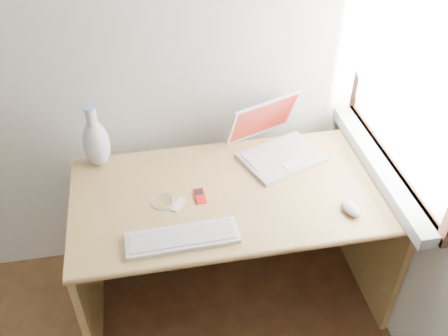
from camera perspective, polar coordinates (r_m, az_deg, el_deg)
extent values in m
cube|color=white|center=(2.10, 21.46, 11.75)|extent=(0.01, 0.90, 1.00)
cube|color=#97989A|center=(2.35, 17.27, 0.29)|extent=(0.10, 0.96, 0.06)
cube|color=white|center=(2.05, 19.78, 12.45)|extent=(0.02, 0.84, 0.92)
cube|color=tan|center=(2.18, 1.32, -2.88)|extent=(1.42, 0.71, 0.03)
cube|color=tan|center=(2.45, -15.27, -11.30)|extent=(0.03, 0.67, 0.72)
cube|color=tan|center=(2.64, 16.25, -6.94)|extent=(0.03, 0.67, 0.72)
cube|color=tan|center=(2.60, -0.26, -2.09)|extent=(1.36, 0.03, 0.48)
cube|color=silver|center=(2.36, 6.69, 1.24)|extent=(0.43, 0.37, 0.02)
cube|color=white|center=(2.35, 6.71, 1.45)|extent=(0.36, 0.25, 0.00)
cube|color=silver|center=(2.38, 6.08, 5.42)|extent=(0.37, 0.22, 0.23)
cube|color=maroon|center=(2.38, 6.08, 5.42)|extent=(0.34, 0.19, 0.20)
cube|color=white|center=(1.97, -4.75, -7.98)|extent=(0.44, 0.15, 0.02)
cube|color=white|center=(1.96, -4.77, -7.76)|extent=(0.41, 0.11, 0.00)
ellipsoid|color=silver|center=(2.13, 14.34, -4.51)|extent=(0.09, 0.12, 0.04)
cube|color=#B6120C|center=(2.15, -2.75, -3.20)|extent=(0.05, 0.10, 0.01)
cube|color=black|center=(2.14, -2.76, -3.11)|extent=(0.04, 0.04, 0.00)
torus|color=white|center=(2.13, -7.01, -3.84)|extent=(0.11, 0.11, 0.01)
cube|color=white|center=(2.11, -5.20, -4.18)|extent=(0.07, 0.09, 0.01)
ellipsoid|color=silver|center=(2.32, -14.37, 2.68)|extent=(0.12, 0.12, 0.23)
cylinder|color=silver|center=(2.24, -14.95, 5.62)|extent=(0.05, 0.05, 0.09)
cylinder|color=#95BCEF|center=(2.21, -15.15, 6.62)|extent=(0.06, 0.06, 0.01)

